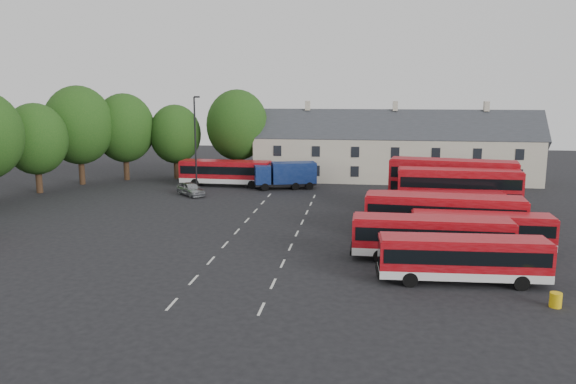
{
  "coord_description": "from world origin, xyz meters",
  "views": [
    {
      "loc": [
        10.27,
        -42.02,
        11.72
      ],
      "look_at": [
        3.38,
        8.57,
        2.2
      ],
      "focal_mm": 35.0,
      "sensor_mm": 36.0,
      "label": 1
    }
  ],
  "objects_px": {
    "silver_car": "(191,189)",
    "grit_bin": "(556,300)",
    "lamppost": "(196,141)",
    "bus_row_a": "(463,256)",
    "box_truck": "(286,174)",
    "bus_dd_south": "(458,190)"
  },
  "relations": [
    {
      "from": "grit_bin",
      "to": "silver_car",
      "type": "bearing_deg",
      "value": 136.01
    },
    {
      "from": "bus_row_a",
      "to": "box_truck",
      "type": "distance_m",
      "value": 34.07
    },
    {
      "from": "silver_car",
      "to": "lamppost",
      "type": "distance_m",
      "value": 5.98
    },
    {
      "from": "bus_row_a",
      "to": "silver_car",
      "type": "height_order",
      "value": "bus_row_a"
    },
    {
      "from": "box_truck",
      "to": "grit_bin",
      "type": "xyz_separation_m",
      "value": [
        19.48,
        -33.83,
        -1.35
      ]
    },
    {
      "from": "silver_car",
      "to": "grit_bin",
      "type": "relative_size",
      "value": 5.36
    },
    {
      "from": "bus_dd_south",
      "to": "lamppost",
      "type": "distance_m",
      "value": 29.69
    },
    {
      "from": "bus_row_a",
      "to": "box_truck",
      "type": "xyz_separation_m",
      "value": [
        -15.07,
        30.56,
        0.05
      ]
    },
    {
      "from": "grit_bin",
      "to": "lamppost",
      "type": "height_order",
      "value": "lamppost"
    },
    {
      "from": "bus_dd_south",
      "to": "silver_car",
      "type": "height_order",
      "value": "bus_dd_south"
    },
    {
      "from": "box_truck",
      "to": "grit_bin",
      "type": "height_order",
      "value": "box_truck"
    },
    {
      "from": "grit_bin",
      "to": "lamppost",
      "type": "bearing_deg",
      "value": 133.18
    },
    {
      "from": "box_truck",
      "to": "grit_bin",
      "type": "distance_m",
      "value": 39.06
    },
    {
      "from": "silver_car",
      "to": "lamppost",
      "type": "height_order",
      "value": "lamppost"
    },
    {
      "from": "bus_row_a",
      "to": "silver_car",
      "type": "distance_m",
      "value": 35.34
    },
    {
      "from": "silver_car",
      "to": "grit_bin",
      "type": "distance_m",
      "value": 40.76
    },
    {
      "from": "bus_dd_south",
      "to": "silver_car",
      "type": "xyz_separation_m",
      "value": [
        -27.43,
        6.91,
        -1.81
      ]
    },
    {
      "from": "silver_car",
      "to": "box_truck",
      "type": "bearing_deg",
      "value": -15.31
    },
    {
      "from": "bus_dd_south",
      "to": "grit_bin",
      "type": "xyz_separation_m",
      "value": [
        1.9,
        -21.4,
        -2.14
      ]
    },
    {
      "from": "bus_row_a",
      "to": "lamppost",
      "type": "xyz_separation_m",
      "value": [
        -25.2,
        28.28,
        4.05
      ]
    },
    {
      "from": "bus_dd_south",
      "to": "grit_bin",
      "type": "height_order",
      "value": "bus_dd_south"
    },
    {
      "from": "box_truck",
      "to": "silver_car",
      "type": "xyz_separation_m",
      "value": [
        -9.84,
        -5.52,
        -1.02
      ]
    }
  ]
}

